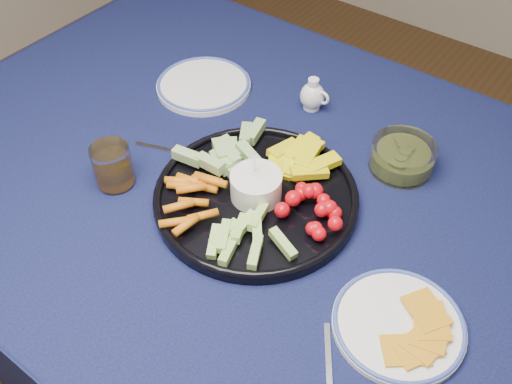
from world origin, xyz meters
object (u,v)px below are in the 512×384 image
Objects in this scene: side_plate_extra at (204,85)px; crudite_platter at (255,193)px; dining_table at (287,225)px; pickle_bowl at (402,158)px; cheese_plate at (399,323)px; juice_tumbler at (113,168)px; creamer_pitcher at (313,96)px.

crudite_platter is at bearing -34.94° from side_plate_extra.
side_plate_extra is at bearing 154.83° from dining_table.
dining_table is 13.17× the size of pickle_bowl.
side_plate_extra is (-0.31, 0.22, -0.01)m from crudite_platter.
side_plate_extra is at bearing -176.54° from pickle_bowl.
cheese_plate is 0.72m from side_plate_extra.
cheese_plate is 0.59m from juice_tumbler.
creamer_pitcher is 0.46m from juice_tumbler.
crudite_platter is at bearing -130.21° from dining_table.
dining_table is 21.89× the size of creamer_pitcher.
crudite_platter reaches higher than creamer_pitcher.
juice_tumbler is at bearing -149.36° from dining_table.
dining_table is 0.13m from crudite_platter.
cheese_plate is (0.41, -0.39, -0.02)m from creamer_pitcher.
dining_table is 7.60× the size of side_plate_extra.
pickle_bowl is at bearing 55.32° from dining_table.
side_plate_extra is (-0.49, -0.03, -0.02)m from pickle_bowl.
crudite_platter is at bearing 166.29° from cheese_plate.
side_plate_extra is at bearing 145.06° from crudite_platter.
dining_table is at bearing -124.68° from pickle_bowl.
dining_table is 0.26m from pickle_bowl.
dining_table is at bearing -25.17° from side_plate_extra.
creamer_pitcher is 0.26m from side_plate_extra.
cheese_plate reaches higher than side_plate_extra.
pickle_bowl is (0.25, -0.06, -0.01)m from creamer_pitcher.
crudite_platter is 0.35m from cheese_plate.
juice_tumbler is at bearing -153.91° from crudite_platter.
crudite_platter is at bearing 26.09° from juice_tumbler.
creamer_pitcher is at bearing 166.71° from pickle_bowl.
cheese_plate is at bearing 3.69° from juice_tumbler.
pickle_bowl is at bearing -13.29° from creamer_pitcher.
creamer_pitcher is 0.26m from pickle_bowl.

